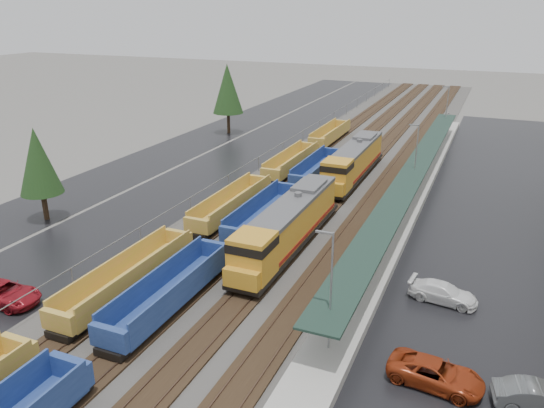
# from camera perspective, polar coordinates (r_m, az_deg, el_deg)

# --- Properties ---
(ballast_strip) EXTENTS (20.00, 160.00, 0.08)m
(ballast_strip) POSITION_cam_1_polar(r_m,az_deg,el_deg) (69.94, 8.43, 4.27)
(ballast_strip) COLOR #302D2B
(ballast_strip) RESTS_ON ground
(trackbed) EXTENTS (14.60, 160.00, 0.22)m
(trackbed) POSITION_cam_1_polar(r_m,az_deg,el_deg) (69.90, 8.43, 4.36)
(trackbed) COLOR black
(trackbed) RESTS_ON ground
(west_parking_lot) EXTENTS (10.00, 160.00, 0.02)m
(west_parking_lot) POSITION_cam_1_polar(r_m,az_deg,el_deg) (74.94, -2.75, 5.54)
(west_parking_lot) COLOR black
(west_parking_lot) RESTS_ON ground
(west_road) EXTENTS (9.00, 160.00, 0.02)m
(west_road) POSITION_cam_1_polar(r_m,az_deg,el_deg) (79.68, -9.28, 6.20)
(west_road) COLOR black
(west_road) RESTS_ON ground
(east_commuter_lot) EXTENTS (16.00, 100.00, 0.02)m
(east_commuter_lot) POSITION_cam_1_polar(r_m,az_deg,el_deg) (58.46, 24.00, -0.63)
(east_commuter_lot) COLOR black
(east_commuter_lot) RESTS_ON ground
(station_platform) EXTENTS (3.00, 80.00, 8.00)m
(station_platform) POSITION_cam_1_polar(r_m,az_deg,el_deg) (58.63, 14.87, 1.31)
(station_platform) COLOR #9E9B93
(station_platform) RESTS_ON ground
(chainlink_fence) EXTENTS (0.08, 160.04, 2.02)m
(chainlink_fence) POSITION_cam_1_polar(r_m,az_deg,el_deg) (70.98, 0.70, 6.05)
(chainlink_fence) COLOR gray
(chainlink_fence) RESTS_ON ground
(tree_west_near) EXTENTS (3.96, 3.96, 9.00)m
(tree_west_near) POSITION_cam_1_polar(r_m,az_deg,el_deg) (53.94, -23.88, 4.23)
(tree_west_near) COLOR #332316
(tree_west_near) RESTS_ON ground
(tree_west_far) EXTENTS (4.84, 4.84, 11.00)m
(tree_west_far) POSITION_cam_1_polar(r_m,az_deg,el_deg) (85.82, -4.80, 12.25)
(tree_west_far) COLOR #332316
(tree_west_far) RESTS_ON ground
(locomotive_lead) EXTENTS (2.87, 18.94, 4.29)m
(locomotive_lead) POSITION_cam_1_polar(r_m,az_deg,el_deg) (43.71, 1.62, -2.42)
(locomotive_lead) COLOR black
(locomotive_lead) RESTS_ON ground
(locomotive_trail) EXTENTS (2.87, 18.94, 4.29)m
(locomotive_trail) POSITION_cam_1_polar(r_m,az_deg,el_deg) (62.67, 8.71, 4.50)
(locomotive_trail) COLOR black
(locomotive_trail) RESTS_ON ground
(well_string_yellow) EXTENTS (2.46, 95.35, 2.18)m
(well_string_yellow) POSITION_cam_1_polar(r_m,az_deg,el_deg) (45.49, -9.01, -3.36)
(well_string_yellow) COLOR gold
(well_string_yellow) RESTS_ON ground
(well_string_blue) EXTENTS (2.60, 76.16, 2.30)m
(well_string_blue) POSITION_cam_1_polar(r_m,az_deg,el_deg) (37.00, -10.80, -9.30)
(well_string_blue) COLOR navy
(well_string_blue) RESTS_ON ground
(parked_car_west_c) EXTENTS (2.68, 5.50, 1.51)m
(parked_car_west_c) POSITION_cam_1_polar(r_m,az_deg,el_deg) (41.45, -26.95, -8.54)
(parked_car_west_c) COLOR maroon
(parked_car_west_c) RESTS_ON ground
(parked_car_east_b) EXTENTS (2.97, 5.37, 1.42)m
(parked_car_east_b) POSITION_cam_1_polar(r_m,az_deg,el_deg) (31.29, 17.19, -17.05)
(parked_car_east_b) COLOR #973113
(parked_car_east_b) RESTS_ON ground
(parked_car_east_c) EXTENTS (2.42, 4.85, 1.35)m
(parked_car_east_c) POSITION_cam_1_polar(r_m,az_deg,el_deg) (39.08, 17.92, -9.08)
(parked_car_east_c) COLOR white
(parked_car_east_c) RESTS_ON ground
(parked_car_east_e) EXTENTS (2.32, 4.55, 1.43)m
(parked_car_east_e) POSITION_cam_1_polar(r_m,az_deg,el_deg) (31.60, 26.68, -18.10)
(parked_car_east_e) COLOR #525657
(parked_car_east_e) RESTS_ON ground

